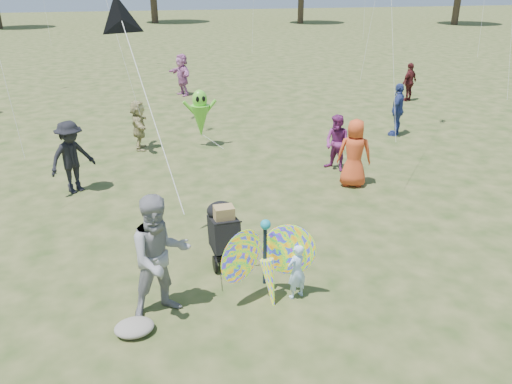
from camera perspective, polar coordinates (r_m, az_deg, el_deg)
ground at (r=8.53m, az=3.97°, el=-10.55°), size 160.00×160.00×0.00m
child_girl at (r=8.00m, az=4.68°, el=-9.01°), size 0.40×0.33×0.96m
adult_man at (r=7.51m, az=-10.90°, el=-7.29°), size 1.11×0.96×1.95m
grey_bag at (r=7.67m, az=-13.74°, el=-14.81°), size 0.58×0.47×0.18m
crowd_a at (r=12.34m, az=11.18°, el=4.37°), size 0.96×0.81×1.68m
crowd_b at (r=12.50m, az=-20.31°, el=3.74°), size 1.29×1.18×1.74m
crowd_c at (r=16.91m, az=15.88°, el=9.05°), size 0.98×1.00×1.69m
crowd_d at (r=15.28m, az=-13.25°, el=7.45°), size 0.53×1.40×1.48m
crowd_e at (r=13.35m, az=9.27°, el=5.53°), size 0.87×0.92×1.50m
crowd_h at (r=22.11m, az=17.12°, el=11.93°), size 0.99×0.77×1.57m
crowd_j at (r=22.46m, az=-8.46°, el=13.12°), size 1.06×1.74×1.78m
jogging_stroller at (r=8.96m, az=-3.75°, el=-4.21°), size 0.53×1.06×1.09m
butterfly_kite at (r=7.81m, az=1.26°, el=-8.09°), size 1.74×0.75×1.60m
delta_kite_rig at (r=8.75m, az=-15.07°, el=18.29°), size 1.04×2.48×2.96m
alien_kite at (r=15.16m, az=-6.38°, el=8.70°), size 1.12×0.69×1.74m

